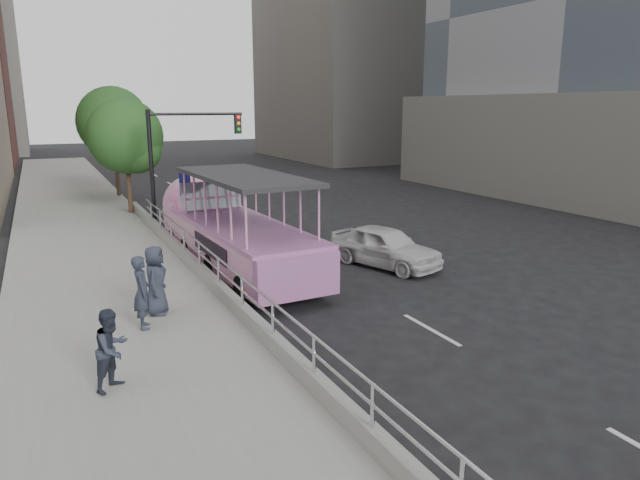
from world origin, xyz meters
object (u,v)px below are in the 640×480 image
(pedestrian_far, at_px, (156,280))
(street_tree_far, at_px, (115,125))
(car, at_px, (385,246))
(pedestrian_mid, at_px, (112,349))
(pedestrian_near, at_px, (142,292))
(traffic_signal, at_px, (179,150))
(duck_boat, at_px, (231,232))
(street_tree_near, at_px, (128,139))
(parking_sign, at_px, (186,205))

(pedestrian_far, height_order, street_tree_far, street_tree_far)
(car, height_order, pedestrian_mid, pedestrian_mid)
(pedestrian_near, bearing_deg, street_tree_far, 1.03)
(pedestrian_near, height_order, traffic_signal, traffic_signal)
(duck_boat, distance_m, pedestrian_near, 6.28)
(car, distance_m, pedestrian_far, 8.25)
(street_tree_near, height_order, street_tree_far, street_tree_far)
(duck_boat, height_order, street_tree_far, street_tree_far)
(pedestrian_mid, relative_size, street_tree_far, 0.24)
(duck_boat, xyz_separation_m, street_tree_far, (-1.46, 16.41, 3.09))
(car, relative_size, pedestrian_near, 2.36)
(street_tree_near, bearing_deg, duck_boat, -80.93)
(pedestrian_far, distance_m, traffic_signal, 11.92)
(pedestrian_far, bearing_deg, pedestrian_near, 173.37)
(street_tree_far, bearing_deg, parking_sign, -87.84)
(duck_boat, distance_m, pedestrian_mid, 9.13)
(pedestrian_mid, relative_size, traffic_signal, 0.29)
(duck_boat, relative_size, street_tree_near, 1.75)
(pedestrian_near, distance_m, pedestrian_mid, 2.94)
(duck_boat, distance_m, car, 5.20)
(traffic_signal, xyz_separation_m, street_tree_far, (-1.40, 9.43, 0.81))
(car, xyz_separation_m, parking_sign, (-5.63, 4.49, 1.16))
(pedestrian_mid, bearing_deg, parking_sign, 27.16)
(parking_sign, relative_size, traffic_signal, 0.57)
(car, xyz_separation_m, street_tree_far, (-6.16, 18.59, 3.61))
(pedestrian_mid, bearing_deg, car, -11.42)
(pedestrian_near, bearing_deg, pedestrian_mid, 167.46)
(street_tree_near, distance_m, street_tree_far, 6.02)
(pedestrian_mid, distance_m, street_tree_near, 18.69)
(car, relative_size, pedestrian_mid, 2.68)
(parking_sign, bearing_deg, street_tree_far, 92.16)
(street_tree_near, bearing_deg, parking_sign, -84.84)
(pedestrian_far, bearing_deg, traffic_signal, 6.82)
(pedestrian_mid, height_order, traffic_signal, traffic_signal)
(parking_sign, height_order, traffic_signal, traffic_signal)
(parking_sign, bearing_deg, pedestrian_near, -110.74)
(car, relative_size, traffic_signal, 0.78)
(pedestrian_near, xyz_separation_m, street_tree_far, (2.26, 21.47, 3.14))
(duck_boat, bearing_deg, pedestrian_mid, -121.04)
(car, bearing_deg, pedestrian_far, 175.63)
(car, relative_size, street_tree_far, 0.63)
(traffic_signal, height_order, street_tree_far, street_tree_far)
(pedestrian_far, xyz_separation_m, traffic_signal, (3.21, 11.24, 2.33))
(pedestrian_mid, distance_m, traffic_signal, 15.71)
(car, height_order, street_tree_near, street_tree_near)
(duck_boat, height_order, parking_sign, duck_boat)
(traffic_signal, bearing_deg, street_tree_near, 114.98)
(pedestrian_far, bearing_deg, street_tree_far, 17.74)
(parking_sign, bearing_deg, pedestrian_far, -109.60)
(pedestrian_far, xyz_separation_m, street_tree_far, (1.81, 20.66, 3.14))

